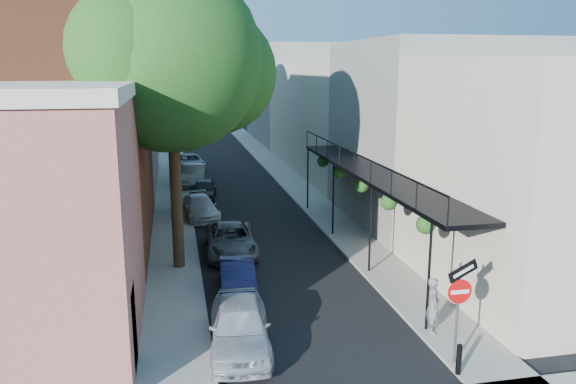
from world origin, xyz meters
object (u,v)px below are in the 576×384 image
parked_car_a (240,325)px  bollard (459,359)px  oak_near (182,63)px  parked_car_e (204,190)px  oak_mid (179,81)px  oak_far (177,59)px  parked_car_b (238,277)px  sign_post (459,295)px  parked_car_f (194,176)px  parked_car_g (190,162)px  parked_car_c (231,240)px  pedestrian (433,305)px  parked_car_d (200,207)px

parked_car_a → bollard: bearing=-22.0°
oak_near → parked_car_e: size_ratio=3.25×
bollard → oak_mid: oak_mid is taller
oak_far → parked_car_b: (1.53, -20.07, -7.70)m
bollard → parked_car_b: 8.25m
oak_far → parked_car_a: 25.30m
sign_post → parked_car_e: (-5.33, 20.78, -1.44)m
oak_far → oak_mid: bearing=-90.4°
oak_near → parked_car_f: oak_near is taller
parked_car_b → oak_mid: bearing=101.7°
parked_car_e → parked_car_b: bearing=-81.6°
sign_post → parked_car_e: bearing=104.4°
parked_car_f → parked_car_g: 6.20m
oak_mid → parked_car_c: bearing=-75.2°
oak_far → parked_car_g: 9.11m
oak_near → parked_car_g: oak_near is taller
parked_car_a → parked_car_f: (-0.37, 22.78, -0.01)m
parked_car_c → parked_car_f: parked_car_f is taller
oak_near → oak_mid: (-0.05, 7.97, -0.82)m
oak_far → parked_car_e: oak_far is taller
parked_car_b → oak_far: bearing=97.9°
oak_near → oak_far: oak_far is taller
parked_car_a → parked_car_c: bearing=90.6°
parked_car_g → pedestrian: pedestrian is taller
bollard → parked_car_g: size_ratio=0.19×
parked_car_b → parked_car_f: parked_car_f is taller
parked_car_a → parked_car_d: size_ratio=1.04×
bollard → parked_car_b: parked_car_b is taller
oak_far → pedestrian: oak_far is taller
bollard → parked_car_c: bearing=113.0°
oak_far → parked_car_c: 17.69m
oak_mid → parked_car_a: oak_mid is taller
parked_car_a → pedestrian: 5.65m
parked_car_b → parked_car_f: size_ratio=0.80×
parked_car_g → oak_far: bearing=-106.4°
oak_near → parked_car_e: oak_near is taller
oak_far → oak_near: bearing=-90.0°
parked_car_g → parked_car_b: bearing=-95.8°
parked_car_d → parked_car_f: bearing=82.8°
oak_near → parked_car_d: bearing=84.0°
sign_post → parked_car_g: bearing=100.5°
sign_post → parked_car_a: bearing=158.0°
oak_mid → parked_car_b: size_ratio=3.02×
parked_car_a → parked_car_b: (0.41, 4.05, -0.15)m
parked_car_c → pedestrian: pedestrian is taller
bollard → parked_car_a: bearing=153.2°
sign_post → oak_far: size_ratio=0.25×
parked_car_c → parked_car_d: (-0.98, 6.12, -0.05)m
parked_car_f → parked_car_g: size_ratio=0.99×
parked_car_a → parked_car_d: parked_car_a is taller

